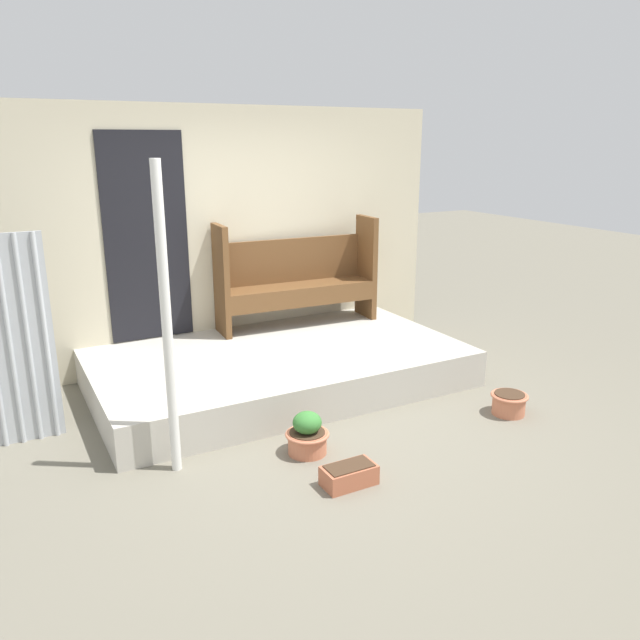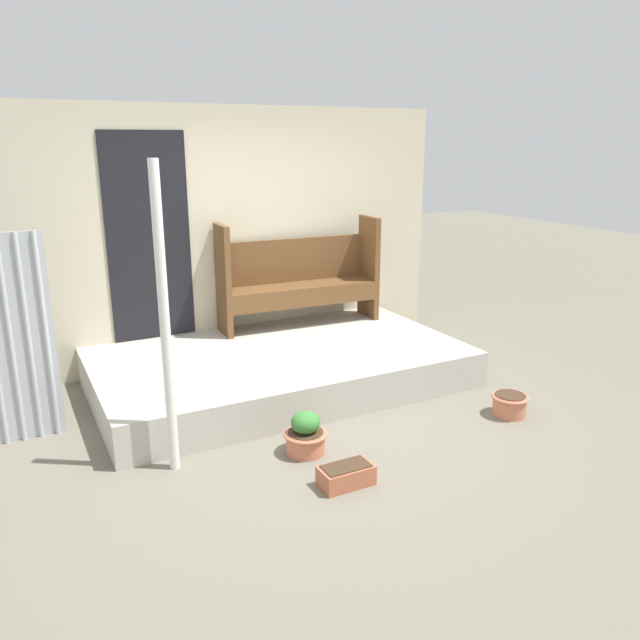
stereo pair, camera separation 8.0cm
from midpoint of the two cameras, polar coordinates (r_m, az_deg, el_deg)
ground_plane at (r=5.21m, az=0.30°, el=-9.61°), size 24.00×24.00×0.00m
porch_slab at (r=5.98m, az=-3.26°, el=-4.36°), size 3.42×1.93×0.34m
house_wall at (r=6.58m, az=-7.36°, el=7.62°), size 4.62×0.08×2.60m
support_post at (r=4.30m, az=-13.49°, el=-0.34°), size 0.07×0.07×2.16m
bench at (r=6.64m, az=-1.64°, el=4.18°), size 1.74×0.50×1.12m
flower_pot_left at (r=4.73m, az=-0.84°, el=-10.49°), size 0.33×0.33×0.33m
flower_pot_middle at (r=5.60m, az=17.33°, el=-7.32°), size 0.32×0.32×0.19m
planter_box_rect at (r=4.37m, az=2.93°, el=-13.99°), size 0.37×0.20×0.15m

